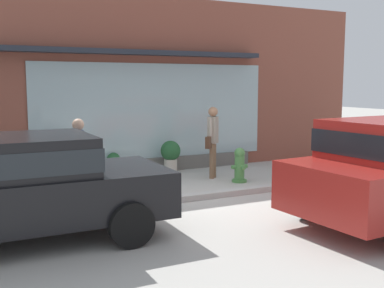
{
  "coord_description": "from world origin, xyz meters",
  "views": [
    {
      "loc": [
        -3.99,
        -8.35,
        2.3
      ],
      "look_at": [
        0.73,
        1.2,
        0.92
      ],
      "focal_mm": 43.99,
      "sensor_mm": 36.0,
      "label": 1
    }
  ],
  "objects_px": {
    "pedestrian_passerby": "(79,155)",
    "potted_plant_by_entrance": "(171,154)",
    "pedestrian_with_handbag": "(213,137)",
    "parked_car_black": "(19,183)",
    "fire_hydrant": "(240,165)",
    "potted_plant_window_left": "(114,163)"
  },
  "relations": [
    {
      "from": "fire_hydrant",
      "to": "potted_plant_by_entrance",
      "type": "distance_m",
      "value": 1.96
    },
    {
      "from": "pedestrian_with_handbag",
      "to": "pedestrian_passerby",
      "type": "height_order",
      "value": "pedestrian_with_handbag"
    },
    {
      "from": "fire_hydrant",
      "to": "potted_plant_by_entrance",
      "type": "bearing_deg",
      "value": 121.7
    },
    {
      "from": "parked_car_black",
      "to": "potted_plant_window_left",
      "type": "relative_size",
      "value": 7.04
    },
    {
      "from": "pedestrian_passerby",
      "to": "potted_plant_by_entrance",
      "type": "distance_m",
      "value": 3.59
    },
    {
      "from": "pedestrian_passerby",
      "to": "potted_plant_window_left",
      "type": "bearing_deg",
      "value": -21.31
    },
    {
      "from": "fire_hydrant",
      "to": "pedestrian_with_handbag",
      "type": "height_order",
      "value": "pedestrian_with_handbag"
    },
    {
      "from": "pedestrian_with_handbag",
      "to": "potted_plant_by_entrance",
      "type": "height_order",
      "value": "pedestrian_with_handbag"
    },
    {
      "from": "pedestrian_with_handbag",
      "to": "pedestrian_passerby",
      "type": "relative_size",
      "value": 1.05
    },
    {
      "from": "pedestrian_with_handbag",
      "to": "parked_car_black",
      "type": "relative_size",
      "value": 0.42
    },
    {
      "from": "pedestrian_passerby",
      "to": "parked_car_black",
      "type": "distance_m",
      "value": 2.09
    },
    {
      "from": "fire_hydrant",
      "to": "pedestrian_passerby",
      "type": "height_order",
      "value": "pedestrian_passerby"
    },
    {
      "from": "potted_plant_window_left",
      "to": "potted_plant_by_entrance",
      "type": "bearing_deg",
      "value": -13.9
    },
    {
      "from": "parked_car_black",
      "to": "potted_plant_window_left",
      "type": "distance_m",
      "value": 5.01
    },
    {
      "from": "fire_hydrant",
      "to": "pedestrian_passerby",
      "type": "relative_size",
      "value": 0.49
    },
    {
      "from": "pedestrian_with_handbag",
      "to": "parked_car_black",
      "type": "xyz_separation_m",
      "value": [
        -4.75,
        -2.88,
        -0.12
      ]
    },
    {
      "from": "fire_hydrant",
      "to": "pedestrian_with_handbag",
      "type": "relative_size",
      "value": 0.47
    },
    {
      "from": "potted_plant_window_left",
      "to": "pedestrian_with_handbag",
      "type": "bearing_deg",
      "value": -32.43
    },
    {
      "from": "potted_plant_by_entrance",
      "to": "potted_plant_window_left",
      "type": "xyz_separation_m",
      "value": [
        -1.4,
        0.35,
        -0.17
      ]
    },
    {
      "from": "fire_hydrant",
      "to": "potted_plant_window_left",
      "type": "height_order",
      "value": "fire_hydrant"
    },
    {
      "from": "pedestrian_passerby",
      "to": "potted_plant_window_left",
      "type": "height_order",
      "value": "pedestrian_passerby"
    },
    {
      "from": "pedestrian_passerby",
      "to": "potted_plant_by_entrance",
      "type": "xyz_separation_m",
      "value": [
        2.81,
        2.17,
        -0.48
      ]
    }
  ]
}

